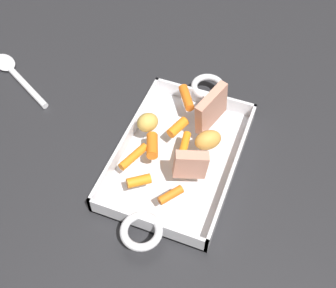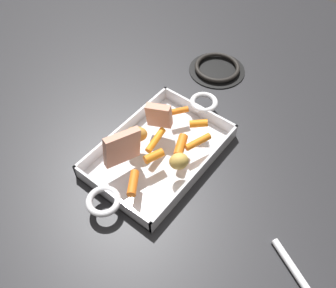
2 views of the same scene
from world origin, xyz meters
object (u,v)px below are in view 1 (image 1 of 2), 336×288
Objects in this scene: potato_golden_small at (148,122)px; baby_carrot_center_right at (152,145)px; baby_carrot_center_left at (133,157)px; baby_carrot_southwest at (186,98)px; potato_whole at (208,140)px; baby_carrot_northeast at (178,127)px; roasting_dish at (179,157)px; roast_slice_outer at (190,165)px; baby_carrot_short at (184,147)px; roast_slice_thin at (211,109)px; baby_carrot_southeast at (171,195)px; baby_carrot_northwest at (139,181)px; serving_spoon at (13,72)px.

baby_carrot_center_right is at bearing 32.07° from potato_golden_small.
baby_carrot_southwest reaches higher than baby_carrot_center_left.
baby_carrot_center_right is 1.02× the size of potato_whole.
roasting_dish is at bearing 23.30° from baby_carrot_northeast.
roast_slice_outer is at bearing 71.63° from baby_carrot_center_right.
baby_carrot_short is at bearing 110.01° from baby_carrot_center_right.
roast_slice_thin reaches higher than baby_carrot_center_right.
roast_slice_outer is 0.11m from baby_carrot_center_left.
baby_carrot_southeast is 0.89× the size of potato_whole.
roast_slice_thin is at bearing 118.40° from potato_golden_small.
baby_carrot_northwest and baby_carrot_southwest have the same top height.
baby_carrot_southeast is at bearing -14.77° from roast_slice_outer.
baby_carrot_southeast is (0.01, 0.06, -0.00)m from baby_carrot_northwest.
potato_golden_small is (-0.04, -0.03, 0.01)m from baby_carrot_center_right.
baby_carrot_center_left is 0.11m from baby_carrot_northeast.
baby_carrot_center_left is at bearing -37.73° from roast_slice_thin.
baby_carrot_short is at bearing 17.36° from baby_carrot_southwest.
serving_spoon is at bearing -86.40° from baby_carrot_southwest.
baby_carrot_northwest is 0.46m from serving_spoon.
roasting_dish is 0.04m from baby_carrot_short.
baby_carrot_northeast is at bearing -145.66° from baby_carrot_short.
roasting_dish is 0.12m from baby_carrot_northwest.
potato_whole is (0.06, 0.01, -0.02)m from roast_slice_thin.
baby_carrot_short is 0.12m from baby_carrot_northwest.
roast_slice_thin is 0.08m from baby_carrot_northeast.
serving_spoon is (0.03, -0.42, -0.05)m from baby_carrot_southwest.
roast_slice_outer is at bearing 32.47° from baby_carrot_northeast.
baby_carrot_center_left is (0.01, -0.11, -0.02)m from roast_slice_outer.
roasting_dish is 0.06m from baby_carrot_northeast.
roast_slice_outer reaches higher than baby_carrot_southwest.
baby_carrot_center_right reaches higher than baby_carrot_southwest.
baby_carrot_short is at bearing 124.58° from baby_carrot_center_left.
roasting_dish is at bearing 128.69° from baby_carrot_center_left.
potato_golden_small is (-0.13, -0.03, 0.01)m from baby_carrot_northwest.
baby_carrot_center_right is 0.04m from baby_carrot_center_left.
roasting_dish is 0.07m from baby_carrot_center_right.
roast_slice_thin reaches higher than roasting_dish.
baby_carrot_northwest reaches higher than serving_spoon.
roast_slice_outer is 1.12× the size of potato_whole.
baby_carrot_center_left is at bearing -51.31° from roasting_dish.
roasting_dish is 6.42× the size of baby_carrot_short.
baby_carrot_northwest is at bearing -8.85° from baby_carrot_northeast.
baby_carrot_southeast is (0.11, 0.02, 0.04)m from roasting_dish.
serving_spoon is (-0.12, -0.41, -0.05)m from baby_carrot_center_right.
roasting_dish is 0.09m from roast_slice_outer.
baby_carrot_center_right is 0.26× the size of serving_spoon.
roast_slice_thin reaches higher than potato_golden_small.
baby_carrot_northwest is (0.05, -0.08, -0.02)m from roast_slice_outer.
baby_carrot_short is at bearing 74.86° from potato_golden_small.
baby_carrot_northwest is at bearing -95.39° from baby_carrot_southeast.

